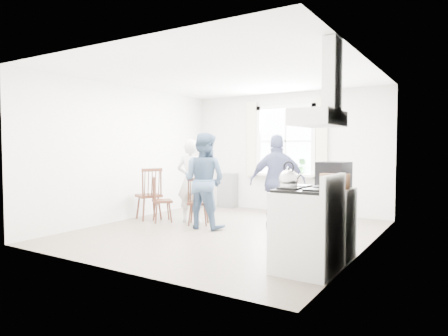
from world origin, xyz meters
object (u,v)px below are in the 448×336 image
windsor_chair_c (151,188)px  person_right (278,182)px  low_cabinet (332,223)px  stereo_stack (334,175)px  gas_stove (308,229)px  person_mid (204,181)px  person_left (191,181)px  windsor_chair_a (198,196)px  windsor_chair_b (157,194)px

windsor_chair_c → person_right: size_ratio=0.62×
low_cabinet → windsor_chair_c: windsor_chair_c is taller
stereo_stack → gas_stove: bearing=-94.5°
low_cabinet → person_mid: person_mid is taller
person_mid → gas_stove: bearing=146.5°
stereo_stack → person_left: person_left is taller
windsor_chair_a → windsor_chair_c: size_ratio=0.85×
low_cabinet → person_mid: size_ratio=0.54×
gas_stove → person_mid: (-2.40, 1.38, 0.35)m
windsor_chair_a → windsor_chair_c: (-1.09, -0.04, 0.09)m
windsor_chair_c → person_left: 0.85m
person_mid → person_right: 1.28m
person_mid → windsor_chair_c: bearing=-7.0°
gas_stove → person_mid: bearing=150.0°
stereo_stack → windsor_chair_b: bearing=170.3°
gas_stove → low_cabinet: size_ratio=1.24×
person_left → stereo_stack: bearing=148.2°
windsor_chair_c → person_mid: 1.33m
low_cabinet → person_left: bearing=161.5°
low_cabinet → windsor_chair_b: 3.60m
gas_stove → stereo_stack: bearing=85.5°
windsor_chair_a → stereo_stack: bearing=-15.2°
windsor_chair_a → windsor_chair_b: windsor_chair_a is taller
stereo_stack → person_mid: bearing=166.0°
low_cabinet → person_right: person_right is taller
person_left → gas_stove: bearing=135.3°
windsor_chair_b → person_left: size_ratio=0.55×
gas_stove → person_mid: 2.79m
low_cabinet → windsor_chair_a: bearing=163.4°
low_cabinet → windsor_chair_b: size_ratio=1.04×
windsor_chair_b → person_mid: bearing=0.5°
person_left → person_mid: size_ratio=0.94×
person_mid → person_right: size_ratio=1.02×
person_left → person_mid: (0.51, -0.31, 0.05)m
gas_stove → person_left: size_ratio=0.71×
stereo_stack → windsor_chair_c: size_ratio=0.40×
windsor_chair_b → person_right: (2.20, 0.62, 0.29)m
gas_stove → windsor_chair_a: size_ratio=1.28×
low_cabinet → person_mid: (-2.47, 0.68, 0.38)m
windsor_chair_b → person_left: (0.56, 0.32, 0.26)m
gas_stove → stereo_stack: (0.06, 0.77, 0.58)m
windsor_chair_b → person_right: size_ratio=0.53×
windsor_chair_a → person_mid: person_mid is taller
windsor_chair_a → gas_stove: bearing=-29.8°
person_left → person_mid: person_mid is taller
gas_stove → windsor_chair_b: gas_stove is taller
gas_stove → person_right: size_ratio=0.68×
gas_stove → low_cabinet: (0.07, 0.70, -0.03)m
windsor_chair_a → person_mid: (0.22, -0.12, 0.30)m
person_mid → person_right: bearing=-155.0°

